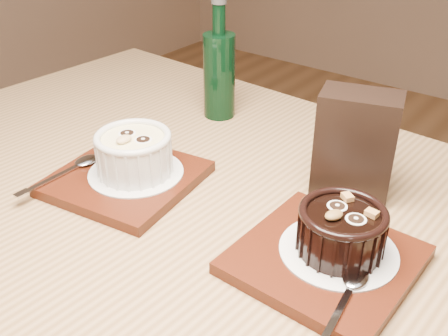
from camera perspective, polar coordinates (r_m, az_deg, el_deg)
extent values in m
cube|color=brown|center=(0.66, -1.71, -7.25)|extent=(1.24, 0.86, 0.04)
cylinder|color=brown|center=(1.40, -8.60, -3.70)|extent=(0.06, 0.06, 0.71)
cube|color=#45180B|center=(0.73, -10.62, -1.13)|extent=(0.20, 0.20, 0.01)
cylinder|color=silver|center=(0.73, -9.55, -0.47)|extent=(0.13, 0.13, 0.00)
cylinder|color=silver|center=(0.72, -9.73, 1.36)|extent=(0.10, 0.10, 0.05)
cylinder|color=#DED188|center=(0.70, -9.90, 3.11)|extent=(0.08, 0.08, 0.00)
torus|color=silver|center=(0.70, -9.93, 3.36)|extent=(0.10, 0.10, 0.01)
cylinder|color=black|center=(0.72, -10.51, 3.79)|extent=(0.02, 0.02, 0.00)
cylinder|color=black|center=(0.69, -8.80, 3.12)|extent=(0.02, 0.02, 0.00)
ellipsoid|color=tan|center=(0.69, -10.86, 3.08)|extent=(0.02, 0.02, 0.01)
cube|color=#45180B|center=(0.59, 10.90, -9.77)|extent=(0.18, 0.18, 0.01)
cylinder|color=silver|center=(0.59, 12.34, -8.77)|extent=(0.13, 0.13, 0.00)
cylinder|color=black|center=(0.58, 12.60, -6.89)|extent=(0.09, 0.09, 0.05)
cylinder|color=black|center=(0.57, 12.86, -5.07)|extent=(0.08, 0.08, 0.00)
torus|color=black|center=(0.56, 12.90, -4.78)|extent=(0.09, 0.09, 0.01)
cylinder|color=black|center=(0.58, 12.23, -4.01)|extent=(0.02, 0.02, 0.00)
cylinder|color=black|center=(0.56, 14.18, -5.37)|extent=(0.02, 0.02, 0.00)
ellipsoid|color=brown|center=(0.55, 11.87, -5.03)|extent=(0.02, 0.03, 0.01)
cube|color=#976231|center=(0.59, 13.28, -3.08)|extent=(0.02, 0.02, 0.01)
cube|color=#976231|center=(0.57, 15.79, -4.76)|extent=(0.01, 0.01, 0.01)
cube|color=black|center=(0.70, 14.13, 2.54)|extent=(0.11, 0.09, 0.14)
cylinder|color=black|center=(0.90, -0.52, 9.95)|extent=(0.05, 0.05, 0.14)
cylinder|color=black|center=(0.87, -0.55, 15.90)|extent=(0.02, 0.02, 0.05)
cylinder|color=#333333|center=(0.86, -0.56, 17.77)|extent=(0.02, 0.02, 0.01)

